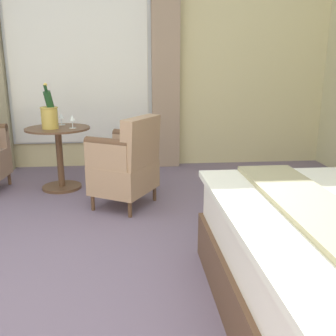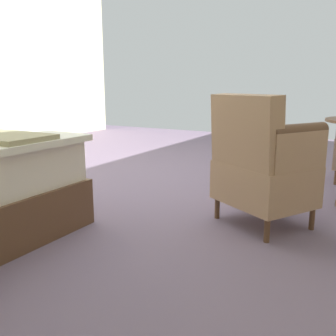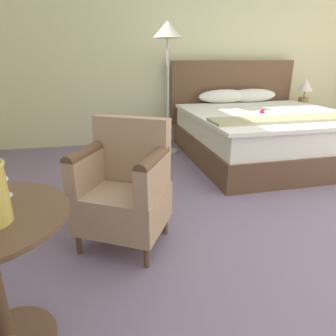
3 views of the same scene
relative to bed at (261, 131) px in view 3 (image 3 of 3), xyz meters
name	(u,v)px [view 3 (image 3 of 3)]	position (x,y,z in m)	size (l,w,h in m)	color
wall_headboard_side	(200,41)	(-0.50, 1.15, 1.14)	(6.19, 0.12, 2.97)	beige
bed	(261,131)	(0.00, 0.00, 0.00)	(1.98, 2.07, 1.21)	brown
nightstand	(300,122)	(1.11, 0.72, -0.08)	(0.43, 0.42, 0.53)	brown
bedside_lamp	(305,89)	(1.11, 0.72, 0.45)	(0.23, 0.23, 0.41)	olive
floor_lamp_brass	(168,43)	(-1.16, 0.45, 1.08)	(0.36, 0.36, 1.68)	beige
armchair_by_window	(124,187)	(-1.94, -1.58, 0.08)	(0.73, 0.71, 0.87)	brown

